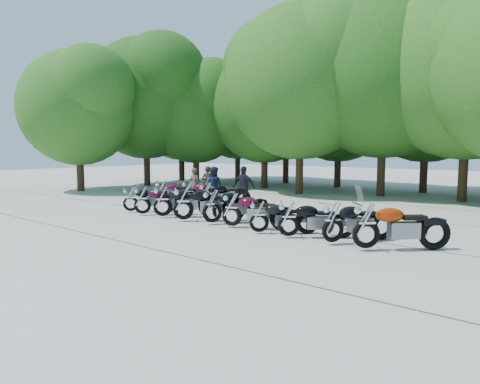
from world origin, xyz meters
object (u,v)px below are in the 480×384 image
Objects in this scene: motorcycle_10 at (162,191)px; motorcycle_8 at (333,221)px; motorcycle_9 at (366,224)px; motorcycle_1 at (142,199)px; motorcycle_5 at (232,208)px; rider_2 at (244,187)px; motorcycle_7 at (289,217)px; rider_0 at (195,185)px; motorcycle_11 at (189,192)px; motorcycle_12 at (206,194)px; motorcycle_6 at (259,215)px; motorcycle_3 at (183,202)px; motorcycle_2 at (163,200)px; rider_1 at (214,187)px; rider_3 at (208,184)px; motorcycle_0 at (130,198)px; motorcycle_4 at (212,205)px.

motorcycle_8 is at bearing -140.46° from motorcycle_10.
motorcycle_8 is 0.93× the size of motorcycle_9.
motorcycle_1 is 0.98× the size of motorcycle_5.
motorcycle_10 is at bearing 12.01° from rider_2.
motorcycle_7 is 9.43m from rider_0.
rider_2 is at bearing -83.67° from motorcycle_11.
motorcycle_12 reaches higher than motorcycle_7.
motorcycle_8 reaches higher than motorcycle_6.
motorcycle_5 is (2.14, 0.18, -0.05)m from motorcycle_3.
motorcycle_8 is (1.39, 0.06, 0.04)m from motorcycle_7.
motorcycle_9 reaches higher than motorcycle_12.
motorcycle_7 is 0.92× the size of motorcycle_11.
motorcycle_1 is at bearing 50.14° from motorcycle_2.
motorcycle_5 is 0.99× the size of motorcycle_11.
motorcycle_2 is at bearing 49.11° from motorcycle_6.
motorcycle_5 is (4.43, 0.23, 0.01)m from motorcycle_1.
rider_1 is 1.03× the size of rider_3.
motorcycle_0 is 3.30m from motorcycle_3.
motorcycle_9 reaches higher than motorcycle_4.
motorcycle_4 is 1.39× the size of rider_3.
motorcycle_5 is 1.00× the size of motorcycle_12.
rider_2 reaches higher than motorcycle_11.
motorcycle_10 is (-8.82, 2.65, 0.01)m from motorcycle_7.
motorcycle_6 is at bearing 123.42° from rider_2.
motorcycle_4 is 1.18× the size of motorcycle_6.
rider_0 is at bearing 4.55° from motorcycle_8.
rider_3 reaches higher than motorcycle_5.
rider_3 is (0.43, 0.49, 0.05)m from rider_0.
motorcycle_8 is at bearing 137.66° from rider_1.
motorcycle_5 is (3.36, 0.11, -0.03)m from motorcycle_2.
motorcycle_11 is 1.28× the size of rider_2.
motorcycle_0 is at bearing 82.66° from motorcycle_12.
motorcycle_7 is at bearing 130.33° from rider_2.
motorcycle_7 is 0.94× the size of motorcycle_12.
rider_0 is (-0.57, 4.24, 0.23)m from motorcycle_0.
rider_2 reaches higher than rider_1.
motorcycle_1 is 0.91× the size of motorcycle_9.
motorcycle_10 is (-11.22, 2.71, -0.08)m from motorcycle_9.
rider_1 reaches higher than motorcycle_11.
rider_0 is (-10.75, 4.43, 0.12)m from motorcycle_9.
motorcycle_0 is at bearing 45.62° from motorcycle_9.
motorcycle_11 is (-9.69, 3.00, -0.04)m from motorcycle_9.
rider_3 is at bearing 20.07° from motorcycle_7.
motorcycle_6 is at bearing -121.61° from motorcycle_5.
motorcycle_11 is (-7.29, 2.94, 0.05)m from motorcycle_7.
motorcycle_6 is at bearing 179.19° from motorcycle_12.
motorcycle_4 is at bearing -128.83° from motorcycle_1.
motorcycle_12 reaches higher than motorcycle_10.
motorcycle_12 is at bearing 142.13° from rider_0.
motorcycle_6 is 8.54m from rider_0.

